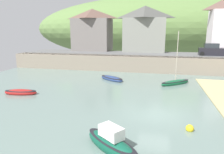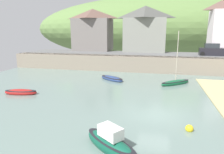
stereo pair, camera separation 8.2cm
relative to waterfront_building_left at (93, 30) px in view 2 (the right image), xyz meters
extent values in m
cube|color=slate|center=(13.07, -25.20, -6.54)|extent=(48.00, 40.00, 0.06)
cube|color=gray|center=(13.07, -8.20, -5.31)|extent=(48.00, 2.40, 2.40)
cube|color=#606060|center=(13.07, -4.50, -4.16)|extent=(48.00, 9.00, 0.10)
ellipsoid|color=#608143|center=(11.89, 30.00, 0.37)|extent=(80.00, 44.00, 19.66)
cube|color=slate|center=(0.00, 0.00, -1.01)|extent=(7.19, 5.33, 6.20)
pyramid|color=brown|center=(0.00, 0.00, 3.03)|extent=(7.49, 5.63, 1.88)
cube|color=gray|center=(10.34, 0.00, -1.02)|extent=(7.63, 5.42, 6.18)
pyramid|color=#4D4E4A|center=(10.34, 0.00, 3.18)|extent=(7.93, 5.72, 2.23)
ellipsoid|color=#135531|center=(15.26, -15.43, -6.32)|extent=(3.87, 3.52, 0.68)
ellipsoid|color=black|center=(15.26, -15.43, -6.14)|extent=(3.79, 3.45, 0.12)
cylinder|color=#B2A893|center=(15.26, -15.43, -3.10)|extent=(0.09, 0.09, 5.76)
cylinder|color=gray|center=(15.26, -15.43, -5.12)|extent=(1.62, 1.42, 0.07)
ellipsoid|color=navy|center=(7.30, -14.83, -6.34)|extent=(3.95, 3.40, 0.61)
ellipsoid|color=black|center=(7.30, -14.83, -6.18)|extent=(3.87, 3.33, 0.12)
ellipsoid|color=#12513C|center=(10.90, -30.85, -6.24)|extent=(3.75, 3.19, 0.99)
ellipsoid|color=black|center=(10.90, -30.85, -5.97)|extent=(3.67, 3.13, 0.12)
cube|color=silver|center=(10.90, -30.85, -5.44)|extent=(1.54, 1.42, 0.61)
ellipsoid|color=#AA1D1B|center=(-0.33, -23.00, -6.33)|extent=(3.45, 1.56, 0.66)
ellipsoid|color=black|center=(-0.33, -23.00, -6.15)|extent=(3.38, 1.53, 0.12)
cube|color=black|center=(21.56, -4.50, -3.51)|extent=(4.18, 1.90, 1.20)
cube|color=#282D33|center=(21.31, -4.50, -2.56)|extent=(2.17, 1.60, 0.80)
cylinder|color=black|center=(23.21, -3.70, -3.79)|extent=(0.64, 0.22, 0.64)
cylinder|color=black|center=(19.91, -3.70, -3.79)|extent=(0.64, 0.22, 0.64)
cylinder|color=black|center=(19.91, -5.30, -3.79)|extent=(0.64, 0.22, 0.64)
sphere|color=yellow|center=(15.34, -27.56, -6.36)|extent=(0.51, 0.51, 0.51)
camera|label=1|loc=(13.16, -40.73, -0.19)|focal=33.41mm
camera|label=2|loc=(13.24, -40.72, -0.19)|focal=33.41mm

